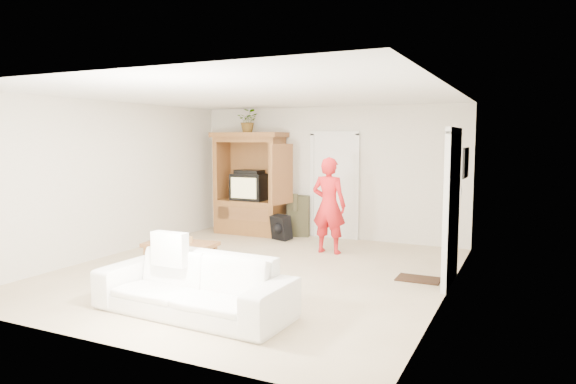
# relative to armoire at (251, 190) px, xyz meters

# --- Properties ---
(floor) EXTENTS (6.00, 6.00, 0.00)m
(floor) POSITION_rel_armoire_xyz_m (1.58, -2.66, -0.91)
(floor) COLOR tan
(floor) RESTS_ON ground
(ceiling) EXTENTS (6.00, 6.00, 0.00)m
(ceiling) POSITION_rel_armoire_xyz_m (1.58, -2.66, 1.69)
(ceiling) COLOR white
(ceiling) RESTS_ON floor
(wall_back) EXTENTS (5.50, 0.00, 5.50)m
(wall_back) POSITION_rel_armoire_xyz_m (1.58, 0.34, 0.39)
(wall_back) COLOR silver
(wall_back) RESTS_ON floor
(wall_front) EXTENTS (5.50, 0.00, 5.50)m
(wall_front) POSITION_rel_armoire_xyz_m (1.58, -5.66, 0.39)
(wall_front) COLOR silver
(wall_front) RESTS_ON floor
(wall_left) EXTENTS (0.00, 6.00, 6.00)m
(wall_left) POSITION_rel_armoire_xyz_m (-1.17, -2.66, 0.39)
(wall_left) COLOR silver
(wall_left) RESTS_ON floor
(wall_right) EXTENTS (0.00, 6.00, 6.00)m
(wall_right) POSITION_rel_armoire_xyz_m (4.33, -2.66, 0.39)
(wall_right) COLOR silver
(wall_right) RESTS_ON floor
(armoire) EXTENTS (1.82, 1.14, 2.10)m
(armoire) POSITION_rel_armoire_xyz_m (0.00, 0.00, 0.00)
(armoire) COLOR brown
(armoire) RESTS_ON floor
(door_back) EXTENTS (0.85, 0.05, 2.04)m
(door_back) POSITION_rel_armoire_xyz_m (1.73, 0.31, 0.11)
(door_back) COLOR white
(door_back) RESTS_ON floor
(doorway_right) EXTENTS (0.05, 0.90, 2.04)m
(doorway_right) POSITION_rel_armoire_xyz_m (4.30, -2.06, 0.11)
(doorway_right) COLOR black
(doorway_right) RESTS_ON floor
(framed_picture) EXTENTS (0.03, 0.60, 0.48)m
(framed_picture) POSITION_rel_armoire_xyz_m (4.31, -0.76, 0.69)
(framed_picture) COLOR black
(framed_picture) RESTS_ON wall_right
(doormat) EXTENTS (0.60, 0.40, 0.02)m
(doormat) POSITION_rel_armoire_xyz_m (3.88, -2.06, -0.90)
(doormat) COLOR #382316
(doormat) RESTS_ON floor
(plant) EXTENTS (0.49, 0.44, 0.47)m
(plant) POSITION_rel_armoire_xyz_m (-0.02, -0.03, 1.42)
(plant) COLOR #4C7238
(plant) RESTS_ON armoire
(man) EXTENTS (0.62, 0.41, 1.66)m
(man) POSITION_rel_armoire_xyz_m (2.12, -1.00, -0.08)
(man) COLOR red
(man) RESTS_ON floor
(sofa) EXTENTS (2.33, 0.99, 0.67)m
(sofa) POSITION_rel_armoire_xyz_m (1.85, -4.57, -0.57)
(sofa) COLOR white
(sofa) RESTS_ON floor
(coffee_table) EXTENTS (1.12, 0.69, 0.40)m
(coffee_table) POSITION_rel_armoire_xyz_m (0.45, -2.97, -0.56)
(coffee_table) COLOR olive
(coffee_table) RESTS_ON floor
(towel) EXTENTS (0.41, 0.33, 0.08)m
(towel) POSITION_rel_armoire_xyz_m (0.18, -2.97, -0.47)
(towel) COLOR #EC4E9A
(towel) RESTS_ON coffee_table
(candle) EXTENTS (0.08, 0.08, 0.10)m
(candle) POSITION_rel_armoire_xyz_m (0.60, -2.92, -0.46)
(candle) COLOR tan
(candle) RESTS_ON coffee_table
(backpack_black) EXTENTS (0.43, 0.34, 0.47)m
(backpack_black) POSITION_rel_armoire_xyz_m (0.87, -0.34, -0.67)
(backpack_black) COLOR black
(backpack_black) RESTS_ON floor
(backpack_olive) EXTENTS (0.50, 0.43, 0.82)m
(backpack_olive) POSITION_rel_armoire_xyz_m (1.01, 0.19, -0.50)
(backpack_olive) COLOR #47442B
(backpack_olive) RESTS_ON floor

